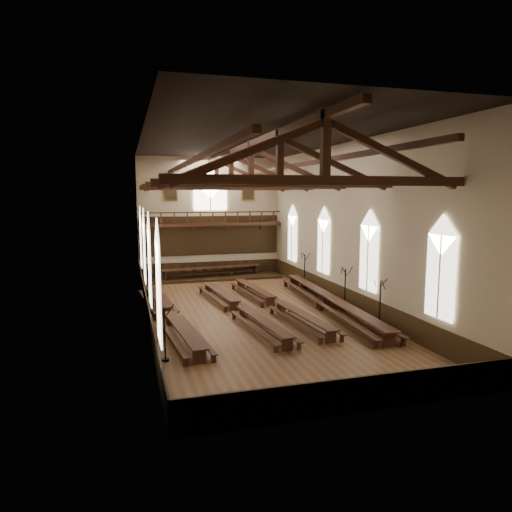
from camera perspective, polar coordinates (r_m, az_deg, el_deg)
The scene contains 21 objects.
ground at distance 27.08m, azimuth -0.61°, elevation -7.06°, with size 26.00×26.00×0.00m, color brown.
room_walls at distance 26.19m, azimuth -0.63°, elevation 6.73°, with size 26.00×26.00×26.00m.
wainscot_band at distance 26.94m, azimuth -0.61°, elevation -5.83°, with size 12.00×26.00×1.20m.
side_windows at distance 26.38m, azimuth -0.62°, elevation 0.82°, with size 11.85×19.80×4.50m.
end_window at distance 38.78m, azimuth -5.75°, elevation 8.14°, with size 2.80×0.12×3.80m.
minstrels_gallery at distance 38.66m, azimuth -5.62°, elevation 3.22°, with size 11.80×1.24×3.70m.
portraits at distance 38.77m, azimuth -5.74°, elevation 7.95°, with size 7.75×0.09×1.45m.
roof_trusses at distance 26.22m, azimuth -0.63°, elevation 10.57°, with size 11.70×25.70×2.80m.
refectory_row_a at distance 25.44m, azimuth -10.97°, elevation -6.98°, with size 2.06×14.09×0.71m.
refectory_row_b at distance 26.46m, azimuth -2.21°, elevation -6.31°, with size 1.95×13.87×0.68m.
refectory_row_c at distance 27.56m, azimuth 2.45°, elevation -5.73°, with size 1.89×13.92×0.69m.
refectory_row_d at distance 28.05m, azimuth 9.29°, elevation -5.40°, with size 2.07×15.05×0.81m.
dais at distance 37.87m, azimuth -5.55°, elevation -2.69°, with size 11.40×2.86×0.19m, color #33210F.
high_table at distance 37.75m, azimuth -5.56°, elevation -1.56°, with size 8.40×1.87×0.78m.
high_chairs at distance 38.55m, azimuth -5.78°, elevation -1.53°, with size 7.66×0.46×1.02m.
candelabrum_left_near at distance 19.67m, azimuth -11.31°, elevation -10.72°, with size 0.70×0.73×2.43m.
candelabrum_left_mid at distance 27.49m, azimuth -12.74°, elevation -5.50°, with size 0.69×0.70×2.34m.
candelabrum_left_far at distance 32.75m, azimuth -13.29°, elevation -3.43°, with size 0.66×0.69×2.29m.
candelabrum_right_near at distance 24.63m, azimuth 15.19°, elevation -6.93°, with size 0.79×0.73×2.62m.
candelabrum_right_mid at distance 27.95m, azimuth 11.03°, elevation -5.04°, with size 0.76×0.81×2.65m.
candelabrum_right_far at distance 33.66m, azimuth 6.07°, elevation -2.74°, with size 0.74×0.84×2.72m.
Camera 1 is at (-6.95, -25.25, 6.90)m, focal length 32.00 mm.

